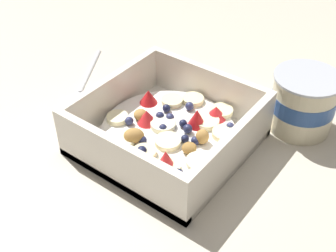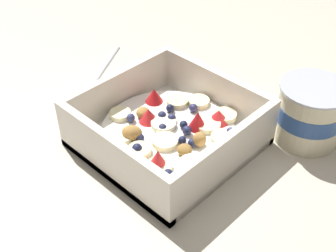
{
  "view_description": "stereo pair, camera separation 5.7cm",
  "coord_description": "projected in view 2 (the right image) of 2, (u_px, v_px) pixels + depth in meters",
  "views": [
    {
      "loc": [
        0.28,
        -0.37,
        0.39
      ],
      "look_at": [
        0.01,
        -0.01,
        0.03
      ],
      "focal_mm": 48.03,
      "sensor_mm": 36.0,
      "label": 1
    },
    {
      "loc": [
        0.32,
        -0.33,
        0.39
      ],
      "look_at": [
        0.01,
        -0.01,
        0.03
      ],
      "focal_mm": 48.03,
      "sensor_mm": 36.0,
      "label": 2
    }
  ],
  "objects": [
    {
      "name": "fruit_bowl",
      "position": [
        169.0,
        131.0,
        0.58
      ],
      "size": [
        0.2,
        0.2,
        0.07
      ],
      "color": "white",
      "rests_on": "ground"
    },
    {
      "name": "spoon",
      "position": [
        92.0,
        83.0,
        0.7
      ],
      "size": [
        0.1,
        0.16,
        0.01
      ],
      "color": "silver",
      "rests_on": "ground"
    },
    {
      "name": "yogurt_cup",
      "position": [
        310.0,
        113.0,
        0.58
      ],
      "size": [
        0.09,
        0.09,
        0.08
      ],
      "color": "beige",
      "rests_on": "ground"
    },
    {
      "name": "ground_plane",
      "position": [
        169.0,
        137.0,
        0.6
      ],
      "size": [
        2.4,
        2.4,
        0.0
      ],
      "primitive_type": "plane",
      "color": "beige"
    }
  ]
}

